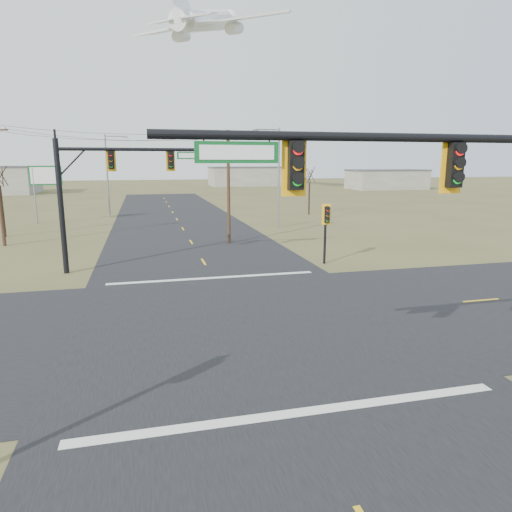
{
  "coord_description": "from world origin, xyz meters",
  "views": [
    {
      "loc": [
        -3.77,
        -18.06,
        6.65
      ],
      "look_at": [
        0.94,
        1.0,
        2.59
      ],
      "focal_mm": 32.0,
      "sensor_mm": 36.0,
      "label": 1
    }
  ],
  "objects_px": {
    "streetlight_a": "(277,173)",
    "streetlight_c": "(109,171)",
    "pedestal_signal_ne": "(326,220)",
    "mast_arm_near": "(468,204)",
    "bare_tree_c": "(310,174)",
    "highway_sign": "(46,183)",
    "mast_arm_far": "(108,178)",
    "utility_pole_near": "(228,186)"
  },
  "relations": [
    {
      "from": "streetlight_a",
      "to": "streetlight_c",
      "type": "bearing_deg",
      "value": 128.96
    },
    {
      "from": "pedestal_signal_ne",
      "to": "streetlight_a",
      "type": "xyz_separation_m",
      "value": [
        1.65,
        17.16,
        2.64
      ]
    },
    {
      "from": "streetlight_c",
      "to": "mast_arm_near",
      "type": "bearing_deg",
      "value": -64.51
    },
    {
      "from": "mast_arm_near",
      "to": "bare_tree_c",
      "type": "bearing_deg",
      "value": 78.32
    },
    {
      "from": "streetlight_a",
      "to": "bare_tree_c",
      "type": "distance_m",
      "value": 12.8
    },
    {
      "from": "pedestal_signal_ne",
      "to": "streetlight_c",
      "type": "relative_size",
      "value": 0.41
    },
    {
      "from": "pedestal_signal_ne",
      "to": "bare_tree_c",
      "type": "xyz_separation_m",
      "value": [
        9.08,
        27.58,
        2.22
      ]
    },
    {
      "from": "highway_sign",
      "to": "streetlight_c",
      "type": "xyz_separation_m",
      "value": [
        6.29,
        4.41,
        1.12
      ]
    },
    {
      "from": "streetlight_c",
      "to": "bare_tree_c",
      "type": "relative_size",
      "value": 1.49
    },
    {
      "from": "streetlight_a",
      "to": "bare_tree_c",
      "type": "height_order",
      "value": "streetlight_a"
    },
    {
      "from": "mast_arm_near",
      "to": "highway_sign",
      "type": "relative_size",
      "value": 1.81
    },
    {
      "from": "highway_sign",
      "to": "bare_tree_c",
      "type": "distance_m",
      "value": 30.77
    },
    {
      "from": "mast_arm_far",
      "to": "bare_tree_c",
      "type": "relative_size",
      "value": 1.49
    },
    {
      "from": "highway_sign",
      "to": "streetlight_a",
      "type": "height_order",
      "value": "streetlight_a"
    },
    {
      "from": "highway_sign",
      "to": "streetlight_c",
      "type": "height_order",
      "value": "streetlight_c"
    },
    {
      "from": "highway_sign",
      "to": "streetlight_c",
      "type": "bearing_deg",
      "value": 34.13
    },
    {
      "from": "highway_sign",
      "to": "bare_tree_c",
      "type": "xyz_separation_m",
      "value": [
        30.74,
        1.26,
        0.78
      ]
    },
    {
      "from": "pedestal_signal_ne",
      "to": "highway_sign",
      "type": "xyz_separation_m",
      "value": [
        -21.65,
        26.32,
        1.45
      ]
    },
    {
      "from": "bare_tree_c",
      "to": "highway_sign",
      "type": "bearing_deg",
      "value": -177.65
    },
    {
      "from": "utility_pole_near",
      "to": "streetlight_a",
      "type": "height_order",
      "value": "streetlight_a"
    },
    {
      "from": "mast_arm_near",
      "to": "bare_tree_c",
      "type": "relative_size",
      "value": 1.71
    },
    {
      "from": "utility_pole_near",
      "to": "streetlight_c",
      "type": "bearing_deg",
      "value": 116.24
    },
    {
      "from": "utility_pole_near",
      "to": "streetlight_c",
      "type": "distance_m",
      "value": 24.0
    },
    {
      "from": "utility_pole_near",
      "to": "pedestal_signal_ne",
      "type": "bearing_deg",
      "value": -62.71
    },
    {
      "from": "streetlight_c",
      "to": "bare_tree_c",
      "type": "bearing_deg",
      "value": 4.81
    },
    {
      "from": "mast_arm_near",
      "to": "utility_pole_near",
      "type": "height_order",
      "value": "utility_pole_near"
    },
    {
      "from": "mast_arm_far",
      "to": "pedestal_signal_ne",
      "type": "bearing_deg",
      "value": -19.48
    },
    {
      "from": "mast_arm_far",
      "to": "bare_tree_c",
      "type": "height_order",
      "value": "mast_arm_far"
    },
    {
      "from": "mast_arm_far",
      "to": "utility_pole_near",
      "type": "height_order",
      "value": "utility_pole_near"
    },
    {
      "from": "mast_arm_far",
      "to": "pedestal_signal_ne",
      "type": "distance_m",
      "value": 13.85
    },
    {
      "from": "mast_arm_near",
      "to": "highway_sign",
      "type": "distance_m",
      "value": 47.75
    },
    {
      "from": "mast_arm_far",
      "to": "bare_tree_c",
      "type": "distance_m",
      "value": 34.57
    },
    {
      "from": "streetlight_c",
      "to": "mast_arm_far",
      "type": "bearing_deg",
      "value": -74.21
    },
    {
      "from": "mast_arm_near",
      "to": "streetlight_a",
      "type": "bearing_deg",
      "value": 85.29
    },
    {
      "from": "pedestal_signal_ne",
      "to": "utility_pole_near",
      "type": "xyz_separation_m",
      "value": [
        -4.75,
        9.22,
        1.8
      ]
    },
    {
      "from": "mast_arm_far",
      "to": "utility_pole_near",
      "type": "bearing_deg",
      "value": 28.25
    },
    {
      "from": "pedestal_signal_ne",
      "to": "highway_sign",
      "type": "height_order",
      "value": "highway_sign"
    },
    {
      "from": "bare_tree_c",
      "to": "streetlight_c",
      "type": "bearing_deg",
      "value": 172.66
    },
    {
      "from": "mast_arm_near",
      "to": "pedestal_signal_ne",
      "type": "distance_m",
      "value": 18.55
    },
    {
      "from": "mast_arm_far",
      "to": "highway_sign",
      "type": "bearing_deg",
      "value": 94.61
    },
    {
      "from": "highway_sign",
      "to": "streetlight_a",
      "type": "xyz_separation_m",
      "value": [
        23.3,
        -9.16,
        1.19
      ]
    },
    {
      "from": "pedestal_signal_ne",
      "to": "highway_sign",
      "type": "bearing_deg",
      "value": 152.07
    }
  ]
}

